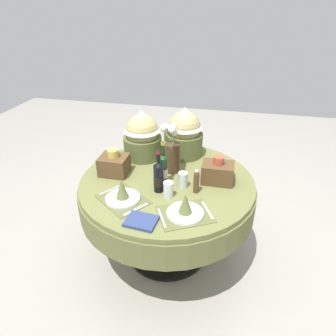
{
  "coord_description": "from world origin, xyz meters",
  "views": [
    {
      "loc": [
        0.42,
        -1.9,
        1.96
      ],
      "look_at": [
        0.0,
        0.03,
        0.83
      ],
      "focal_mm": 31.56,
      "sensor_mm": 36.0,
      "label": 1
    }
  ],
  "objects": [
    {
      "name": "place_setting_left",
      "position": [
        -0.24,
        -0.33,
        0.8
      ],
      "size": [
        0.43,
        0.41,
        0.16
      ],
      "color": "brown",
      "rests_on": "dining_table"
    },
    {
      "name": "pepper_mill",
      "position": [
        0.24,
        -0.13,
        0.84
      ],
      "size": [
        0.04,
        0.04,
        0.19
      ],
      "color": "brown",
      "rests_on": "dining_table"
    },
    {
      "name": "book_on_table",
      "position": [
        -0.05,
        -0.53,
        0.76
      ],
      "size": [
        0.21,
        0.17,
        0.02
      ],
      "primitive_type": "cube",
      "rotation": [
        0.0,
        0.0,
        -0.11
      ],
      "color": "navy",
      "rests_on": "dining_table"
    },
    {
      "name": "wine_bottle_centre",
      "position": [
        -0.02,
        -0.17,
        0.87
      ],
      "size": [
        0.07,
        0.07,
        0.32
      ],
      "color": "black",
      "rests_on": "dining_table"
    },
    {
      "name": "gift_tub_back_centre",
      "position": [
        0.06,
        0.45,
        0.98
      ],
      "size": [
        0.33,
        0.33,
        0.44
      ],
      "color": "#566033",
      "rests_on": "dining_table"
    },
    {
      "name": "wine_bottle_left",
      "position": [
        -0.02,
        -0.06,
        0.88
      ],
      "size": [
        0.07,
        0.07,
        0.34
      ],
      "color": "#143819",
      "rests_on": "dining_table"
    },
    {
      "name": "place_setting_right",
      "position": [
        0.21,
        -0.4,
        0.8
      ],
      "size": [
        0.42,
        0.39,
        0.16
      ],
      "color": "brown",
      "rests_on": "dining_table"
    },
    {
      "name": "woven_basket_side_right",
      "position": [
        0.38,
        0.05,
        0.83
      ],
      "size": [
        0.24,
        0.17,
        0.21
      ],
      "color": "brown",
      "rests_on": "dining_table"
    },
    {
      "name": "gift_tub_back_left",
      "position": [
        -0.29,
        0.33,
        0.97
      ],
      "size": [
        0.33,
        0.33,
        0.42
      ],
      "color": "#566033",
      "rests_on": "dining_table"
    },
    {
      "name": "woven_basket_side_left",
      "position": [
        -0.43,
        0.0,
        0.83
      ],
      "size": [
        0.22,
        0.19,
        0.21
      ],
      "color": "brown",
      "rests_on": "dining_table"
    },
    {
      "name": "flower_vase",
      "position": [
        0.01,
        0.13,
        0.93
      ],
      "size": [
        0.16,
        0.21,
        0.43
      ],
      "color": "#47331E",
      "rests_on": "dining_table"
    },
    {
      "name": "tumbler_near_left",
      "position": [
        0.14,
        -0.08,
        0.81
      ],
      "size": [
        0.07,
        0.07,
        0.12
      ],
      "primitive_type": "cylinder",
      "color": "silver",
      "rests_on": "dining_table"
    },
    {
      "name": "tumbler_near_right",
      "position": [
        0.06,
        -0.22,
        0.81
      ],
      "size": [
        0.07,
        0.07,
        0.11
      ],
      "primitive_type": "cylinder",
      "color": "silver",
      "rests_on": "dining_table"
    },
    {
      "name": "ground",
      "position": [
        0.0,
        0.0,
        0.0
      ],
      "size": [
        8.0,
        8.0,
        0.0
      ],
      "primitive_type": "plane",
      "color": "#9E998E"
    },
    {
      "name": "dining_table",
      "position": [
        0.0,
        0.0,
        0.6
      ],
      "size": [
        1.37,
        1.37,
        0.75
      ],
      "color": "olive",
      "rests_on": "ground"
    }
  ]
}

